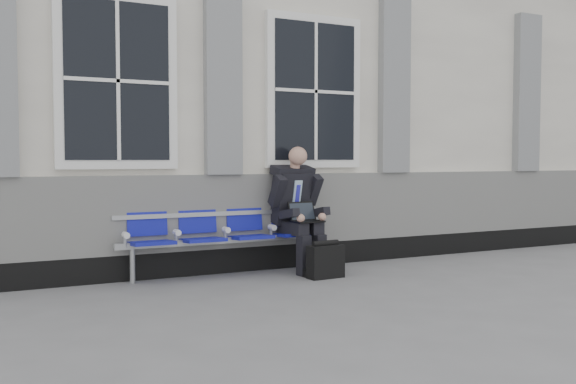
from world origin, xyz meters
TOP-DOWN VIEW (x-y plane):
  - ground at (0.00, 0.00)m, footprint 70.00×70.00m
  - station_building at (-0.02, 3.47)m, footprint 14.40×4.40m
  - bench at (-0.94, 1.32)m, footprint 2.60×0.47m
  - businessman at (-0.03, 1.18)m, footprint 0.66×0.88m
  - briefcase at (0.04, 0.61)m, footprint 0.44×0.21m

SIDE VIEW (x-z plane):
  - ground at x=0.00m, z-range 0.00..0.00m
  - briefcase at x=0.04m, z-range -0.02..0.42m
  - bench at x=-0.94m, z-range 0.10..1.01m
  - businessman at x=-0.03m, z-range 0.05..1.59m
  - station_building at x=-0.02m, z-range -0.02..4.47m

